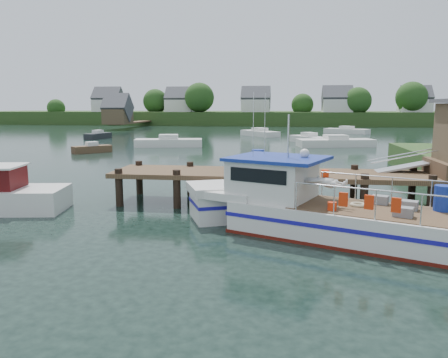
# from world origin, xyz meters

# --- Properties ---
(ground_plane) EXTENTS (160.00, 160.00, 0.00)m
(ground_plane) POSITION_xyz_m (0.00, 0.00, 0.00)
(ground_plane) COLOR black
(far_shore) EXTENTS (140.00, 42.55, 9.22)m
(far_shore) POSITION_xyz_m (0.01, 82.37, 2.10)
(far_shore) COLOR #2C471D
(far_shore) RESTS_ON ground
(dock) EXTENTS (16.60, 3.00, 4.78)m
(dock) POSITION_xyz_m (6.51, 0.01, 2.24)
(dock) COLOR brown
(dock) RESTS_ON ground
(lobster_boat) EXTENTS (9.40, 5.72, 4.66)m
(lobster_boat) POSITION_xyz_m (2.11, -4.14, 0.85)
(lobster_boat) COLOR silver
(lobster_boat) RESTS_ON ground
(moored_rowboat) EXTENTS (3.24, 3.26, 1.00)m
(moored_rowboat) POSITION_xyz_m (-15.93, 18.80, 0.37)
(moored_rowboat) COLOR brown
(moored_rowboat) RESTS_ON ground
(moored_far) EXTENTS (6.90, 5.34, 1.13)m
(moored_far) POSITION_xyz_m (10.78, 50.76, 0.42)
(moored_far) COLOR silver
(moored_far) RESTS_ON ground
(moored_a) EXTENTS (7.21, 3.69, 1.27)m
(moored_a) POSITION_xyz_m (-10.57, 25.48, 0.47)
(moored_a) COLOR silver
(moored_a) RESTS_ON ground
(moored_b) EXTENTS (4.41, 5.58, 1.20)m
(moored_b) POSITION_xyz_m (4.13, 32.42, 0.44)
(moored_b) COLOR silver
(moored_b) RESTS_ON ground
(moored_c) EXTENTS (8.18, 4.34, 1.23)m
(moored_c) POSITION_xyz_m (6.62, 27.95, 0.46)
(moored_c) COLOR silver
(moored_c) RESTS_ON ground
(moored_d) EXTENTS (5.91, 6.89, 1.16)m
(moored_d) POSITION_xyz_m (-2.15, 43.04, 0.43)
(moored_d) COLOR silver
(moored_d) RESTS_ON ground
(moored_e) EXTENTS (2.22, 4.32, 1.14)m
(moored_e) POSITION_xyz_m (-22.48, 34.93, 0.42)
(moored_e) COLOR black
(moored_e) RESTS_ON ground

